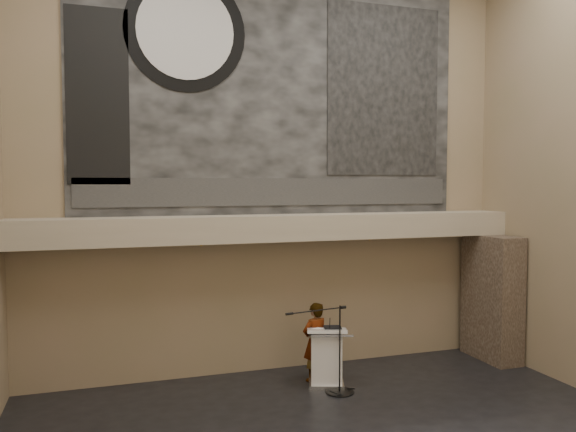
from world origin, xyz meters
name	(u,v)px	position (x,y,z in m)	size (l,w,h in m)	color
wall_back	(276,162)	(0.00, 4.00, 4.25)	(10.00, 0.02, 8.50)	#867755
soffit	(282,228)	(0.00, 3.60, 2.95)	(10.00, 0.80, 0.50)	tan
sprinkler_left	(201,245)	(-1.60, 3.55, 2.67)	(0.04, 0.04, 0.06)	#B2893D
sprinkler_right	(370,239)	(1.90, 3.55, 2.67)	(0.04, 0.04, 0.06)	#B2893D
banner	(276,90)	(0.00, 3.97, 5.70)	(8.00, 0.05, 5.00)	black
banner_text_strip	(277,192)	(0.00, 3.93, 3.65)	(7.76, 0.02, 0.55)	#2B2B2B
banner_clock_rim	(186,31)	(-1.80, 3.93, 6.70)	(2.30, 2.30, 0.02)	black
banner_clock_face	(186,31)	(-1.80, 3.91, 6.70)	(1.84, 1.84, 0.02)	silver
banner_building_print	(384,91)	(2.40, 3.93, 5.80)	(2.60, 0.02, 3.60)	black
banner_brick_print	(98,96)	(-3.40, 3.93, 5.40)	(1.10, 0.02, 3.20)	black
stone_pier	(492,297)	(4.65, 3.15, 1.35)	(0.60, 1.40, 2.70)	#3E3026
lectern	(326,357)	(0.60, 2.70, 0.55)	(0.86, 0.73, 1.14)	silver
binder	(333,328)	(0.71, 2.68, 1.12)	(0.32, 0.25, 0.04)	black
papers	(319,330)	(0.44, 2.67, 1.10)	(0.19, 0.27, 0.01)	white
speaker_person	(315,342)	(0.50, 3.06, 0.76)	(0.56, 0.37, 1.53)	white
mic_stand	(338,380)	(0.67, 2.33, 0.24)	(1.34, 0.52, 1.61)	black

